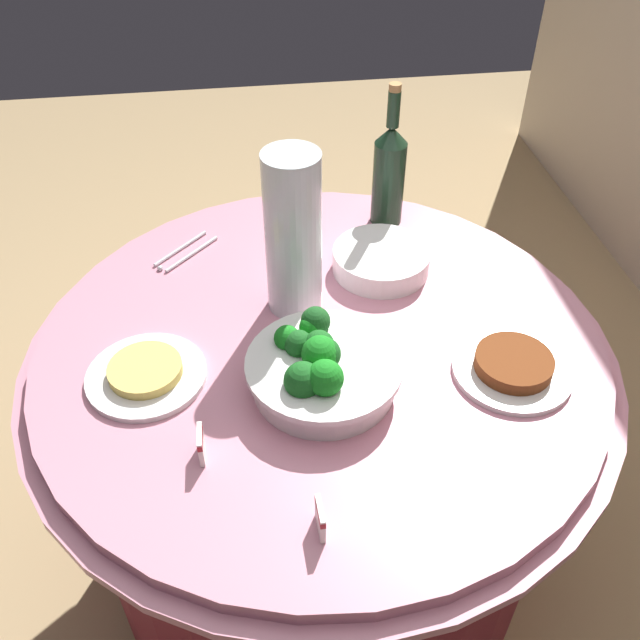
{
  "coord_description": "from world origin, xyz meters",
  "views": [
    {
      "loc": [
        0.98,
        -0.14,
        1.66
      ],
      "look_at": [
        0.0,
        0.0,
        0.79
      ],
      "focal_mm": 39.13,
      "sensor_mm": 36.0,
      "label": 1
    }
  ],
  "objects_px": {
    "decorative_fruit_vase": "(293,244)",
    "serving_tongs": "(184,253)",
    "label_placard_rear": "(201,443)",
    "wine_bottle": "(389,172)",
    "label_placard_front": "(284,244)",
    "food_plate_noodles": "(146,373)",
    "label_placard_mid": "(320,517)",
    "plate_stack": "(381,260)",
    "food_plate_stir_fry": "(513,367)",
    "broccoli_bowl": "(321,368)"
  },
  "relations": [
    {
      "from": "wine_bottle",
      "to": "serving_tongs",
      "type": "distance_m",
      "value": 0.5
    },
    {
      "from": "serving_tongs",
      "to": "label_placard_rear",
      "type": "xyz_separation_m",
      "value": [
        0.57,
        0.03,
        0.03
      ]
    },
    {
      "from": "plate_stack",
      "to": "decorative_fruit_vase",
      "type": "bearing_deg",
      "value": -65.63
    },
    {
      "from": "label_placard_mid",
      "to": "serving_tongs",
      "type": "bearing_deg",
      "value": -164.27
    },
    {
      "from": "label_placard_front",
      "to": "broccoli_bowl",
      "type": "bearing_deg",
      "value": 3.55
    },
    {
      "from": "food_plate_stir_fry",
      "to": "broccoli_bowl",
      "type": "bearing_deg",
      "value": -92.65
    },
    {
      "from": "food_plate_noodles",
      "to": "broccoli_bowl",
      "type": "bearing_deg",
      "value": 78.69
    },
    {
      "from": "broccoli_bowl",
      "to": "label_placard_mid",
      "type": "relative_size",
      "value": 5.09
    },
    {
      "from": "label_placard_front",
      "to": "serving_tongs",
      "type": "bearing_deg",
      "value": -98.79
    },
    {
      "from": "serving_tongs",
      "to": "food_plate_noodles",
      "type": "height_order",
      "value": "food_plate_noodles"
    },
    {
      "from": "wine_bottle",
      "to": "label_placard_front",
      "type": "bearing_deg",
      "value": -66.95
    },
    {
      "from": "plate_stack",
      "to": "decorative_fruit_vase",
      "type": "relative_size",
      "value": 0.62
    },
    {
      "from": "decorative_fruit_vase",
      "to": "food_plate_stir_fry",
      "type": "xyz_separation_m",
      "value": [
        0.25,
        0.37,
        -0.13
      ]
    },
    {
      "from": "decorative_fruit_vase",
      "to": "label_placard_mid",
      "type": "relative_size",
      "value": 6.18
    },
    {
      "from": "broccoli_bowl",
      "to": "label_placard_mid",
      "type": "bearing_deg",
      "value": -8.24
    },
    {
      "from": "label_placard_rear",
      "to": "food_plate_stir_fry",
      "type": "bearing_deg",
      "value": 101.14
    },
    {
      "from": "wine_bottle",
      "to": "label_placard_front",
      "type": "distance_m",
      "value": 0.29
    },
    {
      "from": "label_placard_rear",
      "to": "serving_tongs",
      "type": "bearing_deg",
      "value": -176.53
    },
    {
      "from": "wine_bottle",
      "to": "label_placard_rear",
      "type": "height_order",
      "value": "wine_bottle"
    },
    {
      "from": "plate_stack",
      "to": "serving_tongs",
      "type": "bearing_deg",
      "value": -105.34
    },
    {
      "from": "decorative_fruit_vase",
      "to": "label_placard_front",
      "type": "bearing_deg",
      "value": -178.25
    },
    {
      "from": "wine_bottle",
      "to": "decorative_fruit_vase",
      "type": "bearing_deg",
      "value": -41.69
    },
    {
      "from": "wine_bottle",
      "to": "food_plate_noodles",
      "type": "bearing_deg",
      "value": -50.1
    },
    {
      "from": "decorative_fruit_vase",
      "to": "food_plate_noodles",
      "type": "bearing_deg",
      "value": -59.36
    },
    {
      "from": "label_placard_mid",
      "to": "label_placard_rear",
      "type": "distance_m",
      "value": 0.24
    },
    {
      "from": "wine_bottle",
      "to": "label_placard_front",
      "type": "height_order",
      "value": "wine_bottle"
    },
    {
      "from": "label_placard_mid",
      "to": "wine_bottle",
      "type": "bearing_deg",
      "value": 161.41
    },
    {
      "from": "food_plate_stir_fry",
      "to": "label_placard_rear",
      "type": "distance_m",
      "value": 0.58
    },
    {
      "from": "broccoli_bowl",
      "to": "label_placard_mid",
      "type": "distance_m",
      "value": 0.29
    },
    {
      "from": "label_placard_front",
      "to": "label_placard_rear",
      "type": "bearing_deg",
      "value": -19.4
    },
    {
      "from": "broccoli_bowl",
      "to": "food_plate_noodles",
      "type": "relative_size",
      "value": 1.27
    },
    {
      "from": "food_plate_stir_fry",
      "to": "label_placard_mid",
      "type": "distance_m",
      "value": 0.48
    },
    {
      "from": "decorative_fruit_vase",
      "to": "serving_tongs",
      "type": "distance_m",
      "value": 0.34
    },
    {
      "from": "broccoli_bowl",
      "to": "food_plate_stir_fry",
      "type": "relative_size",
      "value": 1.27
    },
    {
      "from": "plate_stack",
      "to": "label_placard_front",
      "type": "xyz_separation_m",
      "value": [
        -0.08,
        -0.2,
        0.01
      ]
    },
    {
      "from": "serving_tongs",
      "to": "food_plate_stir_fry",
      "type": "height_order",
      "value": "food_plate_stir_fry"
    },
    {
      "from": "plate_stack",
      "to": "label_placard_rear",
      "type": "distance_m",
      "value": 0.6
    },
    {
      "from": "decorative_fruit_vase",
      "to": "label_placard_rear",
      "type": "height_order",
      "value": "decorative_fruit_vase"
    },
    {
      "from": "label_placard_mid",
      "to": "label_placard_rear",
      "type": "relative_size",
      "value": 1.0
    },
    {
      "from": "food_plate_stir_fry",
      "to": "label_placard_mid",
      "type": "height_order",
      "value": "label_placard_mid"
    },
    {
      "from": "serving_tongs",
      "to": "food_plate_stir_fry",
      "type": "relative_size",
      "value": 0.66
    },
    {
      "from": "broccoli_bowl",
      "to": "label_placard_rear",
      "type": "height_order",
      "value": "broccoli_bowl"
    },
    {
      "from": "wine_bottle",
      "to": "label_placard_front",
      "type": "relative_size",
      "value": 6.11
    },
    {
      "from": "food_plate_stir_fry",
      "to": "food_plate_noodles",
      "type": "xyz_separation_m",
      "value": [
        -0.08,
        -0.67,
        -0.0
      ]
    },
    {
      "from": "broccoli_bowl",
      "to": "serving_tongs",
      "type": "xyz_separation_m",
      "value": [
        -0.44,
        -0.25,
        -0.04
      ]
    },
    {
      "from": "food_plate_noodles",
      "to": "label_placard_mid",
      "type": "relative_size",
      "value": 4.0
    },
    {
      "from": "decorative_fruit_vase",
      "to": "food_plate_noodles",
      "type": "xyz_separation_m",
      "value": [
        0.17,
        -0.29,
        -0.14
      ]
    },
    {
      "from": "broccoli_bowl",
      "to": "food_plate_stir_fry",
      "type": "distance_m",
      "value": 0.35
    },
    {
      "from": "wine_bottle",
      "to": "serving_tongs",
      "type": "relative_size",
      "value": 2.32
    },
    {
      "from": "serving_tongs",
      "to": "broccoli_bowl",
      "type": "bearing_deg",
      "value": 29.33
    }
  ]
}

